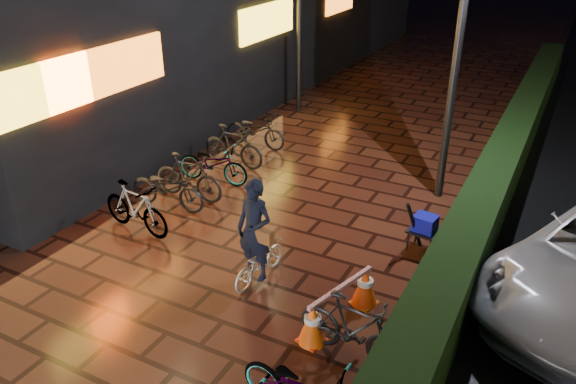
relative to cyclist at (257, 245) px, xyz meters
The scene contains 8 objects.
ground 1.85m from the cyclist, 106.28° to the right, with size 80.00×80.00×0.00m, color #381911.
hedge 6.94m from the cyclist, 66.05° to the left, with size 0.70×20.00×1.00m, color black.
lamp_post_hedge 5.32m from the cyclist, 67.53° to the left, with size 0.56×0.23×5.85m.
cyclist is the anchor object (origin of this frame).
traffic_barrier 1.61m from the cyclist, 11.71° to the right, with size 0.75×1.53×0.62m.
cart_assembly 2.93m from the cyclist, 45.47° to the left, with size 0.58×0.53×0.96m.
parked_bikes_storefront 3.73m from the cyclist, 138.05° to the left, with size 1.89×5.15×0.95m.
parked_bikes_hedge 2.75m from the cyclist, 45.34° to the right, with size 1.79×2.44×0.95m.
Camera 1 is at (4.32, -4.61, 5.23)m, focal length 35.00 mm.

